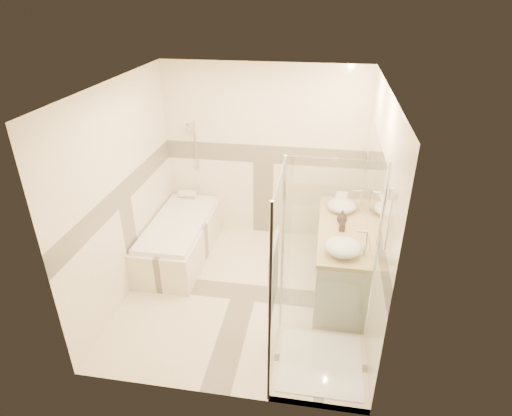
% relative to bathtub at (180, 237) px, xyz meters
% --- Properties ---
extents(room, '(2.82, 3.02, 2.52)m').
position_rel_bathtub_xyz_m(room, '(1.08, -0.64, 0.95)').
color(room, beige).
rests_on(room, ground).
extents(bathtub, '(0.75, 1.70, 0.56)m').
position_rel_bathtub_xyz_m(bathtub, '(0.00, 0.00, 0.00)').
color(bathtub, beige).
rests_on(bathtub, ground).
extents(vanity, '(0.58, 1.62, 0.85)m').
position_rel_bathtub_xyz_m(vanity, '(2.15, -0.35, 0.12)').
color(vanity, silver).
rests_on(vanity, ground).
extents(shower_enclosure, '(0.96, 0.93, 2.04)m').
position_rel_bathtub_xyz_m(shower_enclosure, '(1.86, -1.62, 0.20)').
color(shower_enclosure, beige).
rests_on(shower_enclosure, ground).
extents(vessel_sink_near, '(0.36, 0.36, 0.15)m').
position_rel_bathtub_xyz_m(vessel_sink_near, '(2.13, 0.08, 0.62)').
color(vessel_sink_near, white).
rests_on(vessel_sink_near, vanity).
extents(vessel_sink_far, '(0.39, 0.39, 0.16)m').
position_rel_bathtub_xyz_m(vessel_sink_far, '(2.13, -0.89, 0.62)').
color(vessel_sink_far, white).
rests_on(vessel_sink_far, vanity).
extents(faucet_near, '(0.13, 0.03, 0.31)m').
position_rel_bathtub_xyz_m(faucet_near, '(2.34, 0.08, 0.72)').
color(faucet_near, silver).
rests_on(faucet_near, vanity).
extents(faucet_far, '(0.12, 0.03, 0.30)m').
position_rel_bathtub_xyz_m(faucet_far, '(2.35, -0.89, 0.72)').
color(faucet_far, silver).
rests_on(faucet_far, vanity).
extents(amenity_bottle_a, '(0.07, 0.07, 0.15)m').
position_rel_bathtub_xyz_m(amenity_bottle_a, '(2.13, -0.42, 0.62)').
color(amenity_bottle_a, black).
rests_on(amenity_bottle_a, vanity).
extents(amenity_bottle_b, '(0.16, 0.16, 0.16)m').
position_rel_bathtub_xyz_m(amenity_bottle_b, '(2.13, -0.24, 0.62)').
color(amenity_bottle_b, black).
rests_on(amenity_bottle_b, vanity).
extents(folded_towels, '(0.18, 0.26, 0.08)m').
position_rel_bathtub_xyz_m(folded_towels, '(2.13, 0.37, 0.58)').
color(folded_towels, white).
rests_on(folded_towels, vanity).
extents(rolled_towel, '(0.25, 0.11, 0.11)m').
position_rel_bathtub_xyz_m(rolled_towel, '(-0.08, 0.70, 0.31)').
color(rolled_towel, white).
rests_on(rolled_towel, bathtub).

